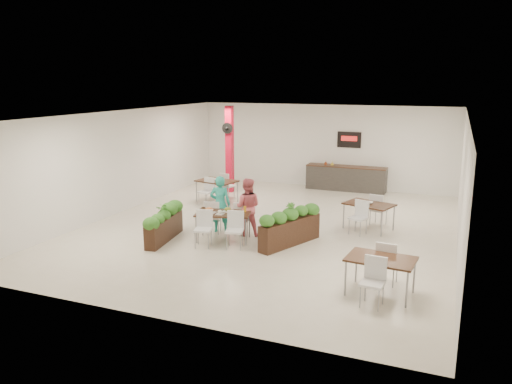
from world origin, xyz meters
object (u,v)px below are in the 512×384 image
side_table_b (369,207)px  side_table_a (217,183)px  diner_man (220,204)px  diner_woman (247,207)px  planter_left (164,222)px  planter_right (290,225)px  main_table (223,217)px  red_column (230,148)px  service_counter (346,178)px  side_table_c (381,264)px

side_table_b → side_table_a: bearing=-175.8°
diner_man → diner_woman: size_ratio=1.01×
diner_woman → planter_left: (-1.84, -1.23, -0.28)m
planter_right → side_table_a: (-3.78, 3.49, 0.13)m
side_table_a → main_table: bearing=-49.7°
red_column → side_table_b: bearing=-27.7°
service_counter → side_table_b: 5.11m
planter_left → side_table_a: size_ratio=1.14×
red_column → diner_man: (1.88, -4.71, -0.85)m
service_counter → side_table_a: (-3.75, -3.46, 0.15)m
planter_right → side_table_b: bearing=52.3°
main_table → side_table_b: bearing=35.4°
red_column → planter_left: (0.85, -5.95, -1.14)m
main_table → side_table_c: size_ratio=1.13×
service_counter → side_table_b: (1.65, -4.84, 0.15)m
planter_left → side_table_b: (4.80, 2.97, 0.13)m
side_table_a → side_table_c: (6.34, -5.70, -0.01)m
side_table_c → main_table: bearing=161.5°
diner_woman → planter_right: size_ratio=0.79×
diner_man → planter_left: (-1.04, -1.23, -0.28)m
diner_man → diner_woman: bearing=165.6°
side_table_b → red_column: bearing=170.8°
red_column → side_table_a: 1.90m
diner_woman → side_table_b: 3.44m
planter_left → side_table_c: (5.74, -1.34, 0.13)m
side_table_c → planter_right: bearing=144.8°
side_table_b → service_counter: bearing=127.4°
side_table_a → side_table_c: bearing=-29.9°
diner_woman → side_table_c: size_ratio=0.95×
service_counter → diner_woman: service_counter is taller
diner_woman → side_table_a: size_ratio=0.94×
red_column → planter_left: 6.11m
diner_woman → side_table_c: diner_woman is taller
planter_right → side_table_a: 5.14m
main_table → side_table_c: bearing=-24.0°
main_table → planter_left: (-1.43, -0.58, -0.13)m
side_table_c → diner_woman: bearing=152.1°
red_column → diner_man: red_column is taller
service_counter → planter_right: bearing=-89.8°
planter_left → side_table_c: size_ratio=1.15×
diner_woman → diner_man: bearing=-14.4°
red_column → service_counter: (4.00, 1.86, -1.15)m
main_table → side_table_c: (4.31, -1.92, -0.00)m
planter_left → side_table_a: (-0.60, 4.35, 0.13)m
main_table → planter_right: bearing=9.4°
service_counter → main_table: bearing=-103.4°
red_column → main_table: size_ratio=1.71×
service_counter → side_table_c: size_ratio=1.81×
main_table → diner_woman: size_ratio=1.19×
red_column → diner_man: 5.15m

